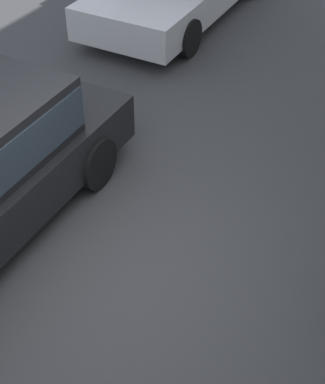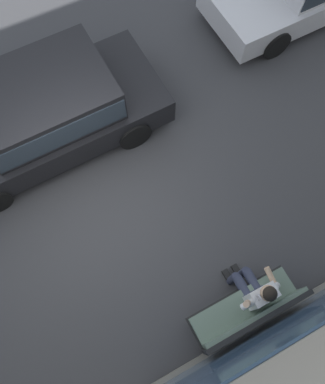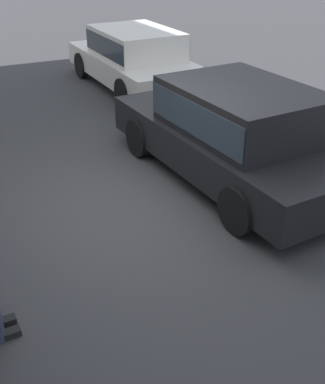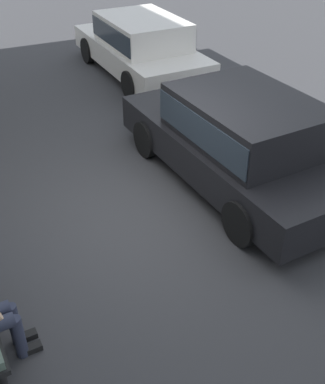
% 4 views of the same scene
% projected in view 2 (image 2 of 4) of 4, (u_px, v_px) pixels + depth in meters
% --- Properties ---
extents(ground_plane, '(60.00, 60.00, 0.00)m').
position_uv_depth(ground_plane, '(96.00, 200.00, 6.72)').
color(ground_plane, '#38383A').
extents(bench, '(1.69, 0.55, 1.04)m').
position_uv_depth(bench, '(249.00, 313.00, 5.43)').
color(bench, black).
rests_on(bench, ground_plane).
extents(person_on_phone, '(0.73, 0.74, 1.38)m').
position_uv_depth(person_on_phone, '(255.00, 291.00, 5.43)').
color(person_on_phone, '#2D3347').
rests_on(person_on_phone, ground_plane).
extents(parked_car_mid, '(4.39, 2.02, 1.46)m').
position_uv_depth(parked_car_mid, '(43.00, 112.00, 6.46)').
color(parked_car_mid, black).
rests_on(parked_car_mid, ground_plane).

